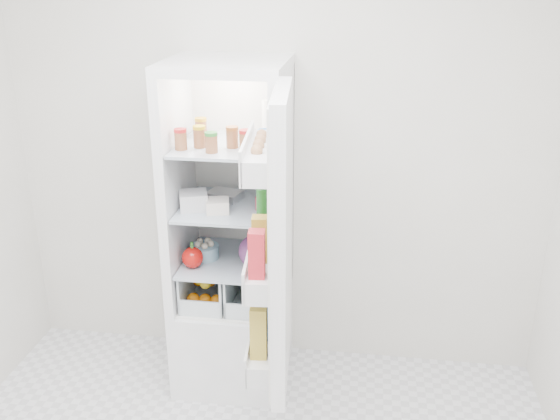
% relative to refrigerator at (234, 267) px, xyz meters
% --- Properties ---
extents(room_walls, '(3.02, 3.02, 2.61)m').
position_rel_refrigerator_xyz_m(room_walls, '(0.20, -1.25, 0.93)').
color(room_walls, beige).
rests_on(room_walls, ground).
extents(refrigerator, '(0.60, 0.60, 1.80)m').
position_rel_refrigerator_xyz_m(refrigerator, '(0.00, 0.00, 0.00)').
color(refrigerator, silver).
rests_on(refrigerator, ground).
extents(shelf_low, '(0.49, 0.53, 0.01)m').
position_rel_refrigerator_xyz_m(shelf_low, '(-0.00, -0.06, 0.07)').
color(shelf_low, '#ABB9C8').
rests_on(shelf_low, refrigerator).
extents(shelf_mid, '(0.49, 0.53, 0.02)m').
position_rel_refrigerator_xyz_m(shelf_mid, '(-0.00, -0.06, 0.38)').
color(shelf_mid, '#ABB9C8').
rests_on(shelf_mid, refrigerator).
extents(shelf_top, '(0.49, 0.53, 0.02)m').
position_rel_refrigerator_xyz_m(shelf_top, '(-0.00, -0.06, 0.71)').
color(shelf_top, '#ABB9C8').
rests_on(shelf_top, refrigerator).
extents(crisper_left, '(0.23, 0.46, 0.22)m').
position_rel_refrigerator_xyz_m(crisper_left, '(-0.12, -0.06, -0.06)').
color(crisper_left, silver).
rests_on(crisper_left, refrigerator).
extents(crisper_right, '(0.23, 0.46, 0.22)m').
position_rel_refrigerator_xyz_m(crisper_right, '(0.12, -0.06, -0.06)').
color(crisper_right, silver).
rests_on(crisper_right, refrigerator).
extents(condiment_jars, '(0.46, 0.32, 0.08)m').
position_rel_refrigerator_xyz_m(condiment_jars, '(-0.02, -0.14, 0.76)').
color(condiment_jars, '#B21919').
rests_on(condiment_jars, shelf_top).
extents(squeeze_bottle, '(0.06, 0.06, 0.19)m').
position_rel_refrigerator_xyz_m(squeeze_bottle, '(0.18, 0.10, 0.82)').
color(squeeze_bottle, white).
rests_on(squeeze_bottle, shelf_top).
extents(tub_white, '(0.18, 0.18, 0.09)m').
position_rel_refrigerator_xyz_m(tub_white, '(-0.17, -0.14, 0.44)').
color(tub_white, silver).
rests_on(tub_white, shelf_mid).
extents(tub_cream, '(0.14, 0.14, 0.07)m').
position_rel_refrigerator_xyz_m(tub_cream, '(-0.04, -0.16, 0.43)').
color(tub_cream, white).
rests_on(tub_cream, shelf_mid).
extents(tin_red, '(0.13, 0.13, 0.07)m').
position_rel_refrigerator_xyz_m(tin_red, '(0.19, -0.10, 0.43)').
color(tin_red, red).
rests_on(tin_red, shelf_mid).
extents(foil_tray, '(0.20, 0.17, 0.04)m').
position_rel_refrigerator_xyz_m(foil_tray, '(-0.04, 0.02, 0.41)').
color(foil_tray, silver).
rests_on(foil_tray, shelf_mid).
extents(red_cabbage, '(0.18, 0.18, 0.18)m').
position_rel_refrigerator_xyz_m(red_cabbage, '(0.15, -0.14, 0.17)').
color(red_cabbage, '#5C205F').
rests_on(red_cabbage, shelf_low).
extents(bell_pepper, '(0.11, 0.11, 0.11)m').
position_rel_refrigerator_xyz_m(bell_pepper, '(-0.18, -0.19, 0.14)').
color(bell_pepper, '#BA100B').
rests_on(bell_pepper, shelf_low).
extents(mushroom_bowl, '(0.19, 0.19, 0.07)m').
position_rel_refrigerator_xyz_m(mushroom_bowl, '(-0.14, -0.07, 0.12)').
color(mushroom_bowl, '#83AFC4').
rests_on(mushroom_bowl, shelf_low).
extents(citrus_pile, '(0.20, 0.24, 0.16)m').
position_rel_refrigerator_xyz_m(citrus_pile, '(-0.13, -0.12, -0.07)').
color(citrus_pile, orange).
rests_on(citrus_pile, refrigerator).
extents(veg_pile, '(0.16, 0.30, 0.10)m').
position_rel_refrigerator_xyz_m(veg_pile, '(0.13, -0.06, -0.10)').
color(veg_pile, '#1C4C19').
rests_on(veg_pile, refrigerator).
extents(fridge_door, '(0.22, 0.60, 1.30)m').
position_rel_refrigerator_xyz_m(fridge_door, '(0.33, -0.64, 0.43)').
color(fridge_door, silver).
rests_on(fridge_door, refrigerator).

